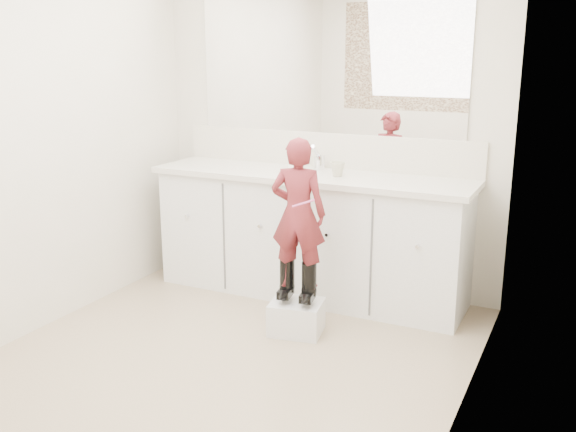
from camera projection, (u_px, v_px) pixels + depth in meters
The scene contains 16 objects.
floor at pixel (221, 364), 3.61m from camera, with size 3.00×3.00×0.00m, color #89745A.
wall_back at pixel (327, 124), 4.62m from camera, with size 2.60×2.60×0.00m, color beige.
wall_left at pixel (32, 139), 3.86m from camera, with size 3.00×3.00×0.00m, color beige.
wall_right at pixel (472, 173), 2.76m from camera, with size 3.00×3.00×0.00m, color beige.
vanity_cabinet at pixel (310, 237), 4.57m from camera, with size 2.20×0.55×0.85m, color silver.
countertop at pixel (310, 176), 4.45m from camera, with size 2.28×0.58×0.04m, color beige.
backsplash at pixel (325, 150), 4.65m from camera, with size 2.28×0.03×0.25m, color beige.
mirror at pixel (327, 62), 4.50m from camera, with size 2.00×0.02×1.00m, color white.
faucet at pixel (319, 162), 4.58m from camera, with size 0.08×0.08×0.10m, color silver.
cup at pixel (338, 169), 4.33m from camera, with size 0.10×0.10×0.10m, color #BFB898.
soap_bottle at pixel (296, 158), 4.56m from camera, with size 0.08×0.08×0.17m, color white.
step_stool at pixel (296, 317), 4.00m from camera, with size 0.32×0.26×0.20m, color silver.
boot_left at pixel (287, 279), 3.99m from camera, with size 0.10×0.18×0.26m, color black, non-canonical shape.
boot_right at pixel (309, 283), 3.93m from camera, with size 0.10×0.18×0.26m, color black, non-canonical shape.
toddler at pixel (298, 214), 3.85m from camera, with size 0.34×0.22×0.92m, color #B0363C.
toothbrush at pixel (303, 203), 3.73m from camera, with size 0.01×0.01×0.14m, color #E5599E.
Camera 1 is at (1.78, -2.79, 1.71)m, focal length 40.00 mm.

